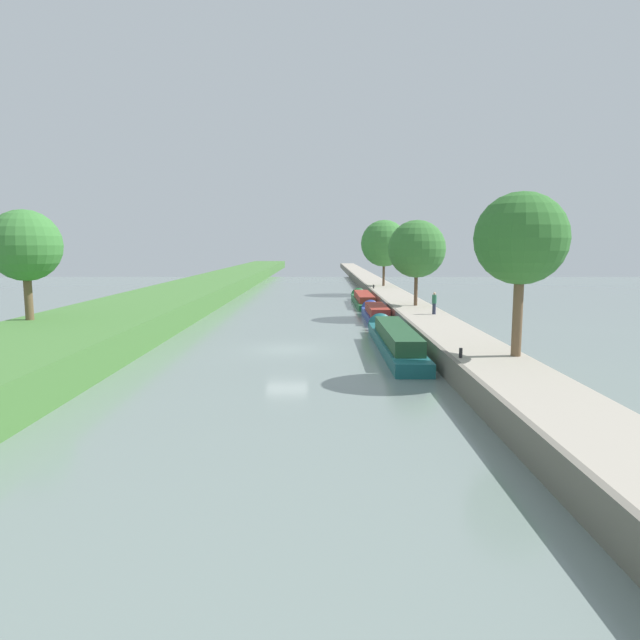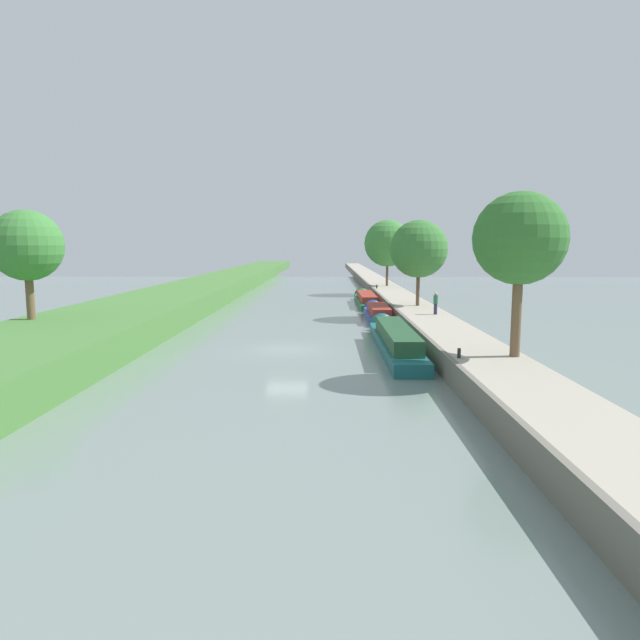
{
  "view_description": "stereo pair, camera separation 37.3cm",
  "coord_description": "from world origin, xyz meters",
  "px_view_note": "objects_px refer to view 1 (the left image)",
  "views": [
    {
      "loc": [
        2.03,
        -33.61,
        6.28
      ],
      "look_at": [
        1.97,
        6.07,
        1.0
      ],
      "focal_mm": 31.43,
      "sensor_mm": 36.0,
      "label": 1
    },
    {
      "loc": [
        2.41,
        -33.61,
        6.28
      ],
      "look_at": [
        1.97,
        6.07,
        1.0
      ],
      "focal_mm": 31.43,
      "sensor_mm": 36.0,
      "label": 2
    }
  ],
  "objects_px": {
    "narrowboat_blue": "(376,313)",
    "person_walking": "(435,303)",
    "narrowboat_teal": "(395,339)",
    "mooring_bollard_near": "(462,353)",
    "mooring_bollard_far": "(375,286)",
    "narrowboat_green": "(364,299)"
  },
  "relations": [
    {
      "from": "narrowboat_teal",
      "to": "mooring_bollard_far",
      "type": "distance_m",
      "value": 33.67
    },
    {
      "from": "person_walking",
      "to": "mooring_bollard_far",
      "type": "distance_m",
      "value": 25.73
    },
    {
      "from": "narrowboat_green",
      "to": "mooring_bollard_near",
      "type": "height_order",
      "value": "mooring_bollard_near"
    },
    {
      "from": "narrowboat_teal",
      "to": "narrowboat_green",
      "type": "height_order",
      "value": "narrowboat_teal"
    },
    {
      "from": "narrowboat_blue",
      "to": "mooring_bollard_far",
      "type": "bearing_deg",
      "value": 85.09
    },
    {
      "from": "narrowboat_teal",
      "to": "narrowboat_green",
      "type": "relative_size",
      "value": 1.07
    },
    {
      "from": "person_walking",
      "to": "mooring_bollard_far",
      "type": "xyz_separation_m",
      "value": [
        -2.09,
        25.64,
        -0.65
      ]
    },
    {
      "from": "mooring_bollard_near",
      "to": "mooring_bollard_far",
      "type": "bearing_deg",
      "value": 90.0
    },
    {
      "from": "narrowboat_green",
      "to": "person_walking",
      "type": "xyz_separation_m",
      "value": [
        3.88,
        -18.96,
        1.53
      ]
    },
    {
      "from": "narrowboat_green",
      "to": "mooring_bollard_near",
      "type": "xyz_separation_m",
      "value": [
        1.79,
        -35.39,
        0.89
      ]
    },
    {
      "from": "narrowboat_teal",
      "to": "narrowboat_green",
      "type": "bearing_deg",
      "value": 89.67
    },
    {
      "from": "narrowboat_teal",
      "to": "person_walking",
      "type": "bearing_deg",
      "value": 63.15
    },
    {
      "from": "mooring_bollard_near",
      "to": "narrowboat_teal",
      "type": "bearing_deg",
      "value": 102.91
    },
    {
      "from": "narrowboat_blue",
      "to": "mooring_bollard_far",
      "type": "relative_size",
      "value": 22.62
    },
    {
      "from": "narrowboat_teal",
      "to": "narrowboat_blue",
      "type": "bearing_deg",
      "value": 88.87
    },
    {
      "from": "narrowboat_blue",
      "to": "narrowboat_green",
      "type": "height_order",
      "value": "narrowboat_blue"
    },
    {
      "from": "person_walking",
      "to": "mooring_bollard_far",
      "type": "relative_size",
      "value": 3.69
    },
    {
      "from": "narrowboat_blue",
      "to": "mooring_bollard_far",
      "type": "height_order",
      "value": "mooring_bollard_far"
    },
    {
      "from": "narrowboat_teal",
      "to": "mooring_bollard_near",
      "type": "distance_m",
      "value": 8.72
    },
    {
      "from": "mooring_bollard_far",
      "to": "mooring_bollard_near",
      "type": "bearing_deg",
      "value": -90.0
    },
    {
      "from": "narrowboat_blue",
      "to": "person_walking",
      "type": "distance_m",
      "value": 7.49
    },
    {
      "from": "narrowboat_teal",
      "to": "mooring_bollard_near",
      "type": "height_order",
      "value": "mooring_bollard_near"
    }
  ]
}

